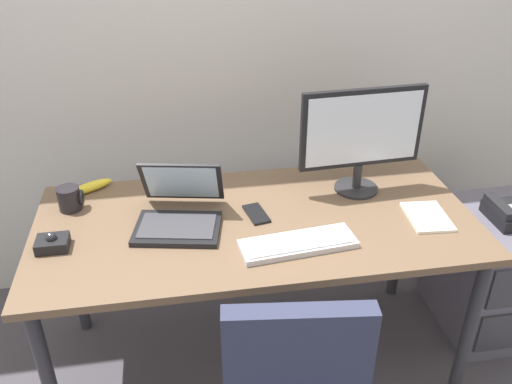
% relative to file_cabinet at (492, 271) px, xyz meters
% --- Properties ---
extents(ground_plane, '(8.00, 8.00, 0.00)m').
position_rel_file_cabinet_xyz_m(ground_plane, '(-1.12, -0.07, -0.29)').
color(ground_plane, '#47444B').
extents(back_wall, '(6.00, 0.10, 2.80)m').
position_rel_file_cabinet_xyz_m(back_wall, '(-1.12, 0.67, 1.11)').
color(back_wall, beige).
rests_on(back_wall, ground).
extents(desk, '(1.67, 0.79, 0.75)m').
position_rel_file_cabinet_xyz_m(desk, '(-1.12, -0.07, 0.38)').
color(desk, brown).
rests_on(desk, ground).
extents(file_cabinet, '(0.42, 0.53, 0.59)m').
position_rel_file_cabinet_xyz_m(file_cabinet, '(0.00, 0.00, 0.00)').
color(file_cabinet, '#5B5867').
rests_on(file_cabinet, ground).
extents(desk_phone, '(0.17, 0.20, 0.09)m').
position_rel_file_cabinet_xyz_m(desk_phone, '(-0.01, -0.02, 0.33)').
color(desk_phone, black).
rests_on(desk_phone, file_cabinet).
extents(monitor_main, '(0.50, 0.18, 0.44)m').
position_rel_file_cabinet_xyz_m(monitor_main, '(-0.67, 0.08, 0.70)').
color(monitor_main, '#262628').
rests_on(monitor_main, desk).
extents(keyboard, '(0.42, 0.18, 0.03)m').
position_rel_file_cabinet_xyz_m(keyboard, '(-1.01, -0.27, 0.47)').
color(keyboard, silver).
rests_on(keyboard, desk).
extents(laptop, '(0.37, 0.38, 0.22)m').
position_rel_file_cabinet_xyz_m(laptop, '(-1.41, -0.04, 0.50)').
color(laptop, black).
rests_on(laptop, desk).
extents(trackball_mouse, '(0.11, 0.09, 0.07)m').
position_rel_file_cabinet_xyz_m(trackball_mouse, '(-1.85, -0.14, 0.48)').
color(trackball_mouse, black).
rests_on(trackball_mouse, desk).
extents(coffee_mug, '(0.10, 0.09, 0.09)m').
position_rel_file_cabinet_xyz_m(coffee_mug, '(-1.82, 0.12, 0.50)').
color(coffee_mug, black).
rests_on(coffee_mug, desk).
extents(paper_notepad, '(0.16, 0.22, 0.01)m').
position_rel_file_cabinet_xyz_m(paper_notepad, '(-0.48, -0.17, 0.46)').
color(paper_notepad, white).
rests_on(paper_notepad, desk).
extents(cell_phone, '(0.09, 0.15, 0.01)m').
position_rel_file_cabinet_xyz_m(cell_phone, '(-1.12, -0.04, 0.46)').
color(cell_phone, black).
rests_on(cell_phone, desk).
extents(banana, '(0.19, 0.13, 0.04)m').
position_rel_file_cabinet_xyz_m(banana, '(-1.76, 0.25, 0.47)').
color(banana, yellow).
rests_on(banana, desk).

